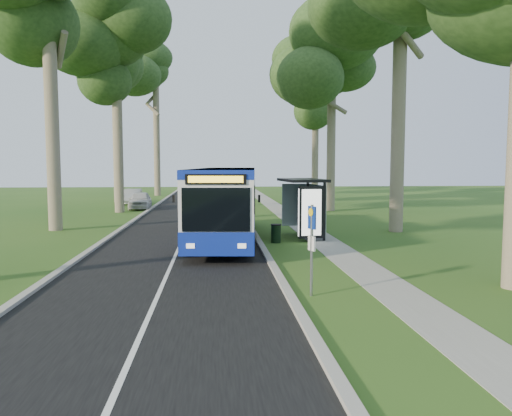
% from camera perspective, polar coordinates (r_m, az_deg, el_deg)
% --- Properties ---
extents(ground, '(120.00, 120.00, 0.00)m').
position_cam_1_polar(ground, '(19.73, 1.06, -5.27)').
color(ground, '#295119').
rests_on(ground, ground).
extents(road, '(7.00, 100.00, 0.02)m').
position_cam_1_polar(road, '(29.57, -7.65, -1.86)').
color(road, black).
rests_on(road, ground).
extents(kerb_east, '(0.25, 100.00, 0.12)m').
position_cam_1_polar(kerb_east, '(29.59, -0.87, -1.71)').
color(kerb_east, '#9E9B93').
rests_on(kerb_east, ground).
extents(kerb_west, '(0.25, 100.00, 0.12)m').
position_cam_1_polar(kerb_west, '(29.95, -14.36, -1.78)').
color(kerb_west, '#9E9B93').
rests_on(kerb_west, ground).
extents(centre_line, '(0.12, 100.00, 0.00)m').
position_cam_1_polar(centre_line, '(29.57, -7.66, -1.83)').
color(centre_line, white).
rests_on(centre_line, road).
extents(footpath, '(1.50, 100.00, 0.02)m').
position_cam_1_polar(footpath, '(29.94, 4.87, -1.75)').
color(footpath, gray).
rests_on(footpath, ground).
extents(bus, '(3.62, 12.72, 3.33)m').
position_cam_1_polar(bus, '(23.29, -3.39, 0.57)').
color(bus, white).
rests_on(bus, ground).
extents(bus_stop_sign, '(0.16, 0.33, 2.45)m').
position_cam_1_polar(bus_stop_sign, '(13.35, 6.39, -3.57)').
color(bus_stop_sign, gray).
rests_on(bus_stop_sign, ground).
extents(bus_shelter, '(2.08, 3.45, 2.83)m').
position_cam_1_polar(bus_shelter, '(23.73, 5.85, 1.31)').
color(bus_shelter, black).
rests_on(bus_shelter, ground).
extents(litter_bin, '(0.48, 0.48, 0.84)m').
position_cam_1_polar(litter_bin, '(22.48, 2.30, -2.91)').
color(litter_bin, black).
rests_on(litter_bin, ground).
extents(car_white, '(1.86, 4.14, 1.38)m').
position_cam_1_polar(car_white, '(40.58, -13.09, 0.88)').
color(car_white, silver).
rests_on(car_white, ground).
extents(car_silver, '(1.68, 4.19, 1.35)m').
position_cam_1_polar(car_silver, '(45.45, -13.91, 1.27)').
color(car_silver, '#A0A3A7').
rests_on(car_silver, ground).
extents(tree_west_c, '(5.20, 5.20, 15.89)m').
position_cam_1_polar(tree_west_c, '(38.87, -15.72, 17.07)').
color(tree_west_c, '#7A6B56').
rests_on(tree_west_c, ground).
extents(tree_west_d, '(5.20, 5.20, 17.75)m').
position_cam_1_polar(tree_west_d, '(49.13, -15.83, 16.09)').
color(tree_west_d, '#7A6B56').
rests_on(tree_west_d, ground).
extents(tree_west_e, '(5.20, 5.20, 16.80)m').
position_cam_1_polar(tree_west_e, '(58.38, -11.39, 13.68)').
color(tree_west_e, '#7A6B56').
rests_on(tree_west_e, ground).
extents(tree_east_c, '(5.20, 5.20, 13.74)m').
position_cam_1_polar(tree_east_c, '(38.91, 8.68, 14.82)').
color(tree_east_c, '#7A6B56').
rests_on(tree_east_c, ground).
extents(tree_east_d, '(5.20, 5.20, 14.40)m').
position_cam_1_polar(tree_east_d, '(50.82, 6.84, 13.06)').
color(tree_east_d, '#7A6B56').
rests_on(tree_east_d, ground).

